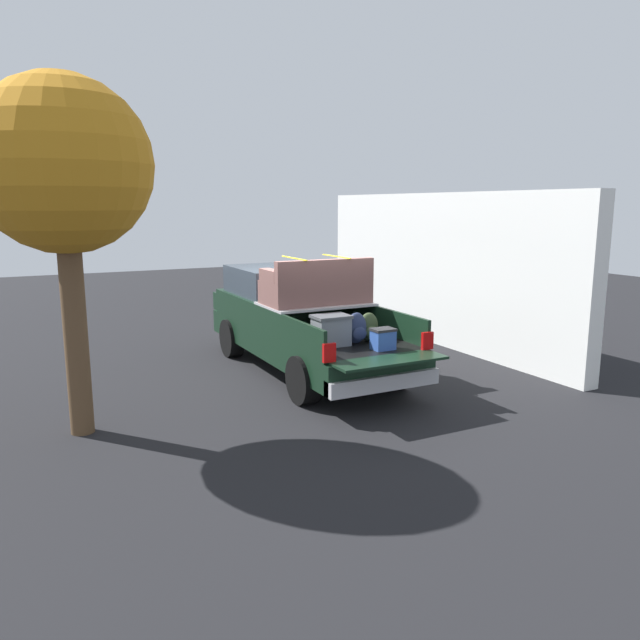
# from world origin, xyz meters

# --- Properties ---
(ground_plane) EXTENTS (40.00, 40.00, 0.00)m
(ground_plane) POSITION_xyz_m (0.00, 0.00, 0.00)
(ground_plane) COLOR black
(pickup_truck) EXTENTS (6.05, 2.06, 2.23)m
(pickup_truck) POSITION_xyz_m (0.36, 0.00, 0.97)
(pickup_truck) COLOR black
(pickup_truck) RESTS_ON ground_plane
(building_facade) EXTENTS (8.81, 0.36, 3.41)m
(building_facade) POSITION_xyz_m (1.04, -3.85, 1.71)
(building_facade) COLOR white
(building_facade) RESTS_ON ground_plane
(tree_background) EXTENTS (2.32, 2.32, 4.82)m
(tree_background) POSITION_xyz_m (-1.48, 4.19, 3.61)
(tree_background) COLOR brown
(tree_background) RESTS_ON ground_plane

